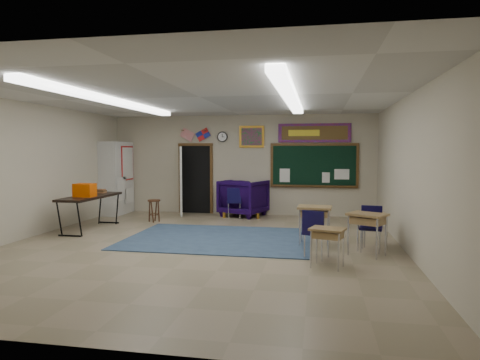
% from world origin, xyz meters
% --- Properties ---
extents(floor, '(9.00, 9.00, 0.00)m').
position_xyz_m(floor, '(0.00, 0.00, 0.00)').
color(floor, gray).
rests_on(floor, ground).
extents(back_wall, '(8.00, 0.04, 3.00)m').
position_xyz_m(back_wall, '(0.00, 4.50, 1.50)').
color(back_wall, '#A8A088').
rests_on(back_wall, floor).
extents(front_wall, '(8.00, 0.04, 3.00)m').
position_xyz_m(front_wall, '(0.00, -4.50, 1.50)').
color(front_wall, '#A8A088').
rests_on(front_wall, floor).
extents(left_wall, '(0.04, 9.00, 3.00)m').
position_xyz_m(left_wall, '(-4.00, 0.00, 1.50)').
color(left_wall, '#A8A088').
rests_on(left_wall, floor).
extents(right_wall, '(0.04, 9.00, 3.00)m').
position_xyz_m(right_wall, '(4.00, 0.00, 1.50)').
color(right_wall, '#A8A088').
rests_on(right_wall, floor).
extents(ceiling, '(8.00, 9.00, 0.04)m').
position_xyz_m(ceiling, '(0.00, 0.00, 3.00)').
color(ceiling, silver).
rests_on(ceiling, back_wall).
extents(area_rug, '(4.00, 3.00, 0.02)m').
position_xyz_m(area_rug, '(0.20, 0.80, 0.01)').
color(area_rug, '#364E68').
rests_on(area_rug, floor).
extents(fluorescent_strips, '(3.86, 6.00, 0.10)m').
position_xyz_m(fluorescent_strips, '(0.00, 0.00, 2.94)').
color(fluorescent_strips, white).
rests_on(fluorescent_strips, ceiling).
extents(doorway, '(1.10, 0.89, 2.16)m').
position_xyz_m(doorway, '(-1.50, 4.35, 1.06)').
color(doorway, black).
rests_on(doorway, back_wall).
extents(chalkboard, '(2.55, 0.14, 1.30)m').
position_xyz_m(chalkboard, '(2.20, 4.46, 1.46)').
color(chalkboard, '#513417').
rests_on(chalkboard, back_wall).
extents(bulletin_board, '(2.10, 0.05, 0.55)m').
position_xyz_m(bulletin_board, '(2.20, 4.47, 2.45)').
color(bulletin_board, '#B11D0F').
rests_on(bulletin_board, back_wall).
extents(framed_art_print, '(0.75, 0.05, 0.65)m').
position_xyz_m(framed_art_print, '(0.35, 4.47, 2.35)').
color(framed_art_print, '#AE7921').
rests_on(framed_art_print, back_wall).
extents(wall_clock, '(0.32, 0.05, 0.32)m').
position_xyz_m(wall_clock, '(-0.55, 4.47, 2.35)').
color(wall_clock, black).
rests_on(wall_clock, back_wall).
extents(wall_flags, '(1.16, 0.06, 0.70)m').
position_xyz_m(wall_flags, '(-1.40, 4.44, 2.48)').
color(wall_flags, red).
rests_on(wall_flags, back_wall).
extents(storage_cabinet, '(0.59, 1.25, 2.20)m').
position_xyz_m(storage_cabinet, '(-3.71, 3.85, 1.10)').
color(storage_cabinet, '#BBBBB6').
rests_on(storage_cabinet, floor).
extents(wingback_armchair, '(1.50, 1.52, 1.08)m').
position_xyz_m(wingback_armchair, '(0.16, 4.15, 0.54)').
color(wingback_armchair, black).
rests_on(wingback_armchair, floor).
extents(student_chair_reading, '(0.51, 0.51, 0.88)m').
position_xyz_m(student_chair_reading, '(-0.04, 3.74, 0.44)').
color(student_chair_reading, black).
rests_on(student_chair_reading, floor).
extents(student_chair_desk_a, '(0.57, 0.57, 0.88)m').
position_xyz_m(student_chair_desk_a, '(2.32, -0.52, 0.44)').
color(student_chair_desk_a, black).
rests_on(student_chair_desk_a, floor).
extents(student_chair_desk_b, '(0.50, 0.50, 0.87)m').
position_xyz_m(student_chair_desk_b, '(3.34, 0.18, 0.43)').
color(student_chair_desk_b, black).
rests_on(student_chair_desk_b, floor).
extents(student_desk_front_left, '(0.71, 0.55, 0.81)m').
position_xyz_m(student_desk_front_left, '(2.27, 0.50, 0.45)').
color(student_desk_front_left, olive).
rests_on(student_desk_front_left, floor).
extents(student_desk_front_right, '(0.66, 0.57, 0.67)m').
position_xyz_m(student_desk_front_right, '(3.43, 0.74, 0.37)').
color(student_desk_front_right, olive).
rests_on(student_desk_front_right, floor).
extents(student_desk_back_left, '(0.65, 0.55, 0.66)m').
position_xyz_m(student_desk_back_left, '(2.49, -1.11, 0.37)').
color(student_desk_back_left, olive).
rests_on(student_desk_back_left, floor).
extents(student_desk_back_right, '(0.82, 0.76, 0.79)m').
position_xyz_m(student_desk_back_right, '(3.23, -0.16, 0.44)').
color(student_desk_back_right, olive).
rests_on(student_desk_back_right, floor).
extents(folding_table, '(0.69, 2.03, 1.15)m').
position_xyz_m(folding_table, '(-3.16, 1.30, 0.46)').
color(folding_table, black).
rests_on(folding_table, floor).
extents(wooden_stool, '(0.34, 0.34, 0.60)m').
position_xyz_m(wooden_stool, '(-2.05, 2.67, 0.31)').
color(wooden_stool, '#452814').
rests_on(wooden_stool, floor).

